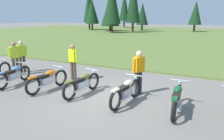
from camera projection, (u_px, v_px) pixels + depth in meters
ground_plane at (105, 97)px, 7.95m from camera, size 140.00×140.00×0.00m
grass_moorland at (190, 36)px, 30.77m from camera, size 80.00×44.00×0.10m
forest_treeline at (166, 6)px, 37.00m from camera, size 43.85×25.09×9.11m
motorcycle_sky_blue at (14, 75)px, 9.33m from camera, size 0.66×2.09×0.88m
motorcycle_orange at (48, 80)px, 8.64m from camera, size 0.62×2.10×0.88m
motorcycle_olive at (82, 83)px, 8.14m from camera, size 0.62×2.10×0.88m
motorcycle_cream at (126, 91)px, 7.31m from camera, size 0.62×2.10×0.88m
motorcycle_british_green at (177, 98)px, 6.66m from camera, size 0.62×2.10×0.88m
rider_with_back_turned at (73, 60)px, 9.83m from camera, size 0.54×0.29×1.67m
rider_near_row_end at (15, 57)px, 10.70m from camera, size 0.37×0.49×1.67m
rider_checking_bike at (22, 55)px, 11.24m from camera, size 0.37×0.49×1.67m
rider_in_hivis_vest at (139, 70)px, 8.07m from camera, size 0.38×0.47×1.67m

